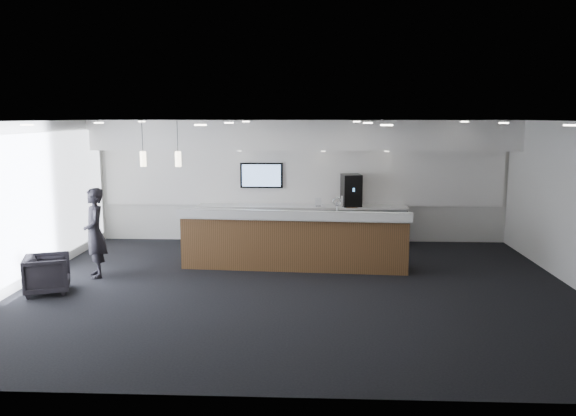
{
  "coord_description": "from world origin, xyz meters",
  "views": [
    {
      "loc": [
        0.26,
        -9.79,
        3.07
      ],
      "look_at": [
        -0.23,
        1.3,
        1.27
      ],
      "focal_mm": 35.0,
      "sensor_mm": 36.0,
      "label": 1
    }
  ],
  "objects_px": {
    "coffee_machine": "(351,190)",
    "service_counter": "(294,241)",
    "lounge_guest": "(95,233)",
    "armchair": "(47,274)"
  },
  "relations": [
    {
      "from": "coffee_machine",
      "to": "service_counter",
      "type": "bearing_deg",
      "value": -129.35
    },
    {
      "from": "armchair",
      "to": "lounge_guest",
      "type": "distance_m",
      "value": 1.26
    },
    {
      "from": "coffee_machine",
      "to": "armchair",
      "type": "distance_m",
      "value": 6.98
    },
    {
      "from": "armchair",
      "to": "lounge_guest",
      "type": "bearing_deg",
      "value": -45.51
    },
    {
      "from": "coffee_machine",
      "to": "lounge_guest",
      "type": "height_order",
      "value": "lounge_guest"
    },
    {
      "from": "armchair",
      "to": "service_counter",
      "type": "bearing_deg",
      "value": -87.89
    },
    {
      "from": "coffee_machine",
      "to": "lounge_guest",
      "type": "relative_size",
      "value": 0.44
    },
    {
      "from": "coffee_machine",
      "to": "lounge_guest",
      "type": "xyz_separation_m",
      "value": [
        -5.11,
        -3.03,
        -0.46
      ]
    },
    {
      "from": "service_counter",
      "to": "lounge_guest",
      "type": "distance_m",
      "value": 3.9
    },
    {
      "from": "lounge_guest",
      "to": "coffee_machine",
      "type": "bearing_deg",
      "value": 92.0
    }
  ]
}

